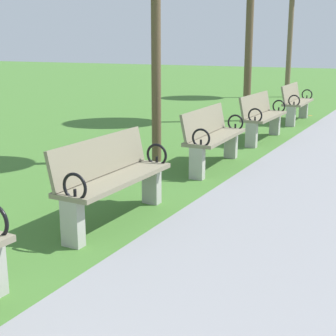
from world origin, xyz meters
name	(u,v)px	position (x,y,z in m)	size (l,w,h in m)	color
park_bench_3	(112,177)	(-0.50, 4.96, 0.49)	(0.48, 1.60, 0.90)	gray
park_bench_4	(213,136)	(-0.50, 7.68, 0.49)	(0.54, 1.62, 0.90)	gray
park_bench_5	(262,116)	(-0.50, 10.15, 0.49)	(0.48, 1.60, 0.90)	gray
park_bench_6	(296,102)	(-0.50, 12.84, 0.49)	(0.53, 1.62, 0.90)	gray
scattered_leaves	(194,185)	(-0.30, 6.59, 0.01)	(4.65, 15.42, 0.02)	#BC842D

